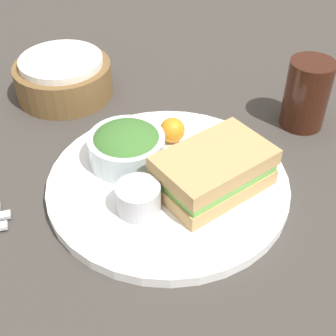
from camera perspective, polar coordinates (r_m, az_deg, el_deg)
The scene contains 8 objects.
ground_plane at distance 0.65m, azimuth 0.00°, elevation -2.36°, with size 4.00×4.00×0.00m, color #3D3833.
plate at distance 0.64m, azimuth 0.00°, elevation -1.86°, with size 0.33×0.33×0.02m, color white.
sandwich at distance 0.61m, azimuth 5.60°, elevation -0.34°, with size 0.17×0.15×0.06m.
salad_bowl at distance 0.65m, azimuth -5.06°, elevation 2.74°, with size 0.11×0.11×0.05m.
dressing_cup at distance 0.58m, azimuth -3.63°, elevation -3.70°, with size 0.06×0.06×0.04m, color #B7B7BC.
orange_wedge at distance 0.69m, azimuth 0.53°, elevation 4.63°, with size 0.04×0.04×0.04m, color orange.
drink_glass at distance 0.76m, azimuth 16.54°, elevation 8.63°, with size 0.07×0.07×0.11m, color #38190F.
bread_basket at distance 0.84m, azimuth -12.63°, elevation 10.73°, with size 0.17×0.17×0.07m.
Camera 1 is at (-0.10, -0.46, 0.44)m, focal length 50.00 mm.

